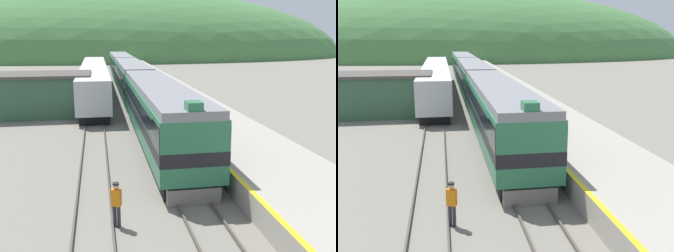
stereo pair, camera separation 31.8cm
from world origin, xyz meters
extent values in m
cube|color=#4C443D|center=(-0.72, 70.00, 0.08)|extent=(0.08, 180.00, 0.16)
cube|color=#4C443D|center=(0.72, 70.00, 0.08)|extent=(0.08, 180.00, 0.16)
cube|color=#4C443D|center=(-4.93, 70.00, 0.08)|extent=(0.08, 180.00, 0.16)
cube|color=#4C443D|center=(-3.49, 70.00, 0.08)|extent=(0.08, 180.00, 0.16)
cube|color=#9E9689|center=(4.48, 50.00, 0.54)|extent=(5.29, 140.00, 1.09)
cube|color=yellow|center=(1.96, 50.00, 1.09)|extent=(0.24, 140.00, 0.01)
ellipsoid|color=#477A42|center=(0.00, 131.09, 0.00)|extent=(160.53, 72.24, 43.39)
cube|color=#385B42|center=(-8.81, 34.87, 1.76)|extent=(8.31, 5.44, 3.51)
cube|color=#47423D|center=(-8.81, 34.87, 3.63)|extent=(8.81, 5.94, 0.24)
cube|color=black|center=(0.00, 23.08, 0.42)|extent=(2.44, 18.33, 0.85)
cube|color=#286B47|center=(0.00, 23.08, 2.25)|extent=(2.98, 19.50, 2.81)
cube|color=black|center=(0.00, 23.08, 2.03)|extent=(3.01, 19.52, 0.62)
cube|color=black|center=(0.00, 23.08, 2.87)|extent=(3.00, 18.33, 0.84)
cube|color=slate|center=(0.00, 23.08, 3.86)|extent=(2.80, 19.50, 0.40)
cube|color=black|center=(0.00, 14.46, 2.87)|extent=(3.02, 2.20, 1.12)
cube|color=#286B47|center=(0.00, 13.78, 4.24)|extent=(0.64, 0.80, 0.36)
cube|color=slate|center=(0.00, 13.53, 0.38)|extent=(2.32, 0.40, 0.77)
cube|color=black|center=(0.00, 43.38, 0.42)|extent=(2.44, 18.14, 0.85)
cube|color=#286B47|center=(0.00, 43.38, 2.25)|extent=(2.98, 19.30, 2.81)
cube|color=black|center=(0.00, 43.38, 2.03)|extent=(3.01, 19.32, 0.62)
cube|color=black|center=(0.00, 43.38, 2.87)|extent=(3.00, 18.14, 0.84)
cube|color=slate|center=(0.00, 43.38, 3.86)|extent=(2.80, 19.30, 0.40)
cube|color=black|center=(0.00, 63.58, 0.42)|extent=(2.44, 18.14, 0.85)
cube|color=#286B47|center=(0.00, 63.58, 2.25)|extent=(2.98, 19.30, 2.81)
cube|color=black|center=(0.00, 63.58, 2.03)|extent=(3.01, 19.32, 0.62)
cube|color=black|center=(0.00, 63.58, 2.87)|extent=(3.00, 18.14, 0.84)
cube|color=slate|center=(0.00, 63.58, 3.86)|extent=(2.80, 19.30, 0.40)
cube|color=black|center=(-4.21, 46.33, 0.40)|extent=(2.46, 33.45, 0.80)
cube|color=#BCBCC1|center=(-4.21, 46.33, 2.21)|extent=(2.90, 34.85, 2.81)
cylinder|color=#2D2D33|center=(-3.40, 12.19, 0.42)|extent=(0.14, 0.14, 0.84)
cylinder|color=#2D2D33|center=(-3.24, 12.11, 0.42)|extent=(0.14, 0.14, 0.84)
cube|color=orange|center=(-3.32, 12.15, 1.17)|extent=(0.42, 0.36, 0.65)
sphere|color=tan|center=(-3.32, 12.15, 1.61)|extent=(0.23, 0.23, 0.23)
cylinder|color=black|center=(-3.32, 12.15, 1.71)|extent=(0.24, 0.24, 0.07)
camera|label=1|loc=(-3.83, -1.58, 7.05)|focal=42.00mm
camera|label=2|loc=(-3.51, -1.64, 7.05)|focal=42.00mm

